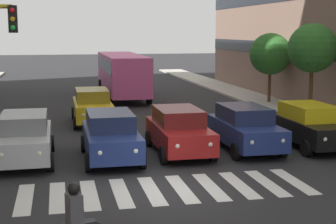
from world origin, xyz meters
The scene contains 11 objects.
ground_plane centered at (0.00, 0.00, 0.00)m, with size 180.00×180.00×0.00m, color #262628.
crosswalk_markings centered at (0.00, 0.00, 0.00)m, with size 8.55×2.80×0.01m.
car_0 centered at (-6.81, -4.32, 0.89)m, with size 2.02×4.44×1.72m.
car_1 centered at (-4.07, -4.39, 0.89)m, with size 2.02×4.44×1.72m.
car_2 centered at (-1.40, -4.37, 0.89)m, with size 2.02×4.44×1.72m.
car_3 centered at (1.23, -3.95, 0.89)m, with size 2.02×4.44×1.72m.
car_4 centered at (4.25, -4.27, 0.89)m, with size 2.02×4.44×1.72m.
car_row2_0 centered at (1.36, -11.59, 0.89)m, with size 2.02×4.44×1.72m.
bus_behind_traffic centered at (-1.40, -21.49, 1.86)m, with size 2.78×10.50×3.00m.
street_tree_1 centered at (-9.86, -10.19, 3.74)m, with size 2.54×2.54×4.87m.
street_tree_2 centered at (-10.18, -16.26, 3.18)m, with size 2.64×2.64×4.36m.
Camera 1 is at (3.04, 14.26, 4.62)m, focal length 54.93 mm.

